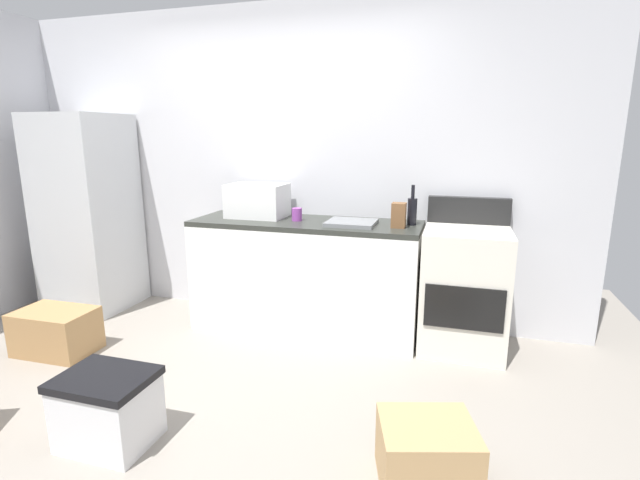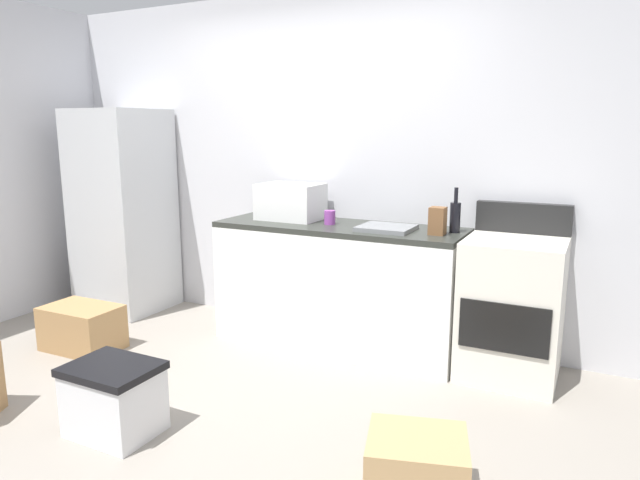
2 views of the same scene
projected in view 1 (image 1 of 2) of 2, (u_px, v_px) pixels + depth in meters
The scene contains 13 objects.
ground_plane at pixel (197, 400), 2.77m from camera, with size 6.00×6.00×0.00m, color gray.
wall_back at pixel (285, 166), 3.93m from camera, with size 5.00×0.10×2.60m, color silver.
kitchen_counter at pixel (306, 276), 3.71m from camera, with size 1.80×0.60×0.90m.
refrigerator at pixel (88, 213), 4.14m from camera, with size 0.68×0.66×1.74m, color silver.
stove_oven at pixel (464, 288), 3.37m from camera, with size 0.60×0.61×1.10m.
microwave at pixel (258, 201), 3.77m from camera, with size 0.46×0.34×0.27m, color white.
sink_basin at pixel (351, 223), 3.45m from camera, with size 0.36×0.32×0.03m, color slate.
wine_bottle at pixel (412, 210), 3.43m from camera, with size 0.07×0.07×0.30m.
coffee_mug at pixel (297, 214), 3.61m from camera, with size 0.08×0.08×0.10m, color purple.
knife_block at pixel (399, 215), 3.34m from camera, with size 0.10×0.10×0.18m, color brown.
cardboard_box_medium at pixel (427, 454), 2.07m from camera, with size 0.42×0.36×0.30m, color tan.
cardboard_box_small at pixel (56, 331), 3.35m from camera, with size 0.54×0.35×0.32m, color #A37A4C.
storage_bin at pixel (108, 409), 2.35m from camera, with size 0.46×0.36×0.38m.
Camera 1 is at (1.42, -2.17, 1.55)m, focal length 25.82 mm.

